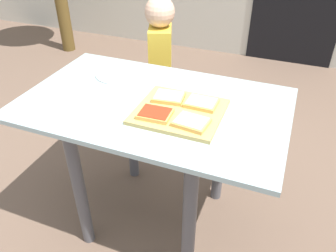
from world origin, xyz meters
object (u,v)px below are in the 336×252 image
(cutting_board, at_px, (179,111))
(pizza_slice_far_left, at_px, (169,97))
(pizza_slice_far_right, at_px, (201,103))
(pizza_slice_near_left, at_px, (155,114))
(pizza_slice_near_right, at_px, (191,122))
(dining_table, at_px, (154,128))
(child_left, at_px, (161,66))
(plate_white_left, at_px, (118,74))

(cutting_board, xyz_separation_m, pizza_slice_far_left, (-0.08, 0.07, 0.02))
(cutting_board, relative_size, pizza_slice_far_right, 2.67)
(cutting_board, height_order, pizza_slice_near_left, pizza_slice_near_left)
(cutting_board, bearing_deg, pizza_slice_near_right, -46.23)
(cutting_board, relative_size, pizza_slice_near_right, 2.49)
(pizza_slice_far_left, height_order, pizza_slice_near_left, same)
(dining_table, distance_m, pizza_slice_far_right, 0.28)
(pizza_slice_far_left, relative_size, pizza_slice_near_left, 1.05)
(pizza_slice_near_left, bearing_deg, pizza_slice_far_left, 89.18)
(pizza_slice_near_right, distance_m, child_left, 0.96)
(plate_white_left, bearing_deg, pizza_slice_far_right, -17.67)
(dining_table, distance_m, cutting_board, 0.22)
(pizza_slice_near_left, bearing_deg, cutting_board, 45.63)
(cutting_board, distance_m, child_left, 0.84)
(pizza_slice_far_right, distance_m, child_left, 0.82)
(pizza_slice_near_right, bearing_deg, pizza_slice_far_right, 92.17)
(dining_table, relative_size, pizza_slice_near_right, 8.20)
(pizza_slice_far_right, distance_m, plate_white_left, 0.53)
(plate_white_left, relative_size, child_left, 0.22)
(pizza_slice_far_left, bearing_deg, pizza_slice_near_left, -90.82)
(pizza_slice_near_right, xyz_separation_m, child_left, (-0.47, 0.81, -0.18))
(pizza_slice_near_right, distance_m, pizza_slice_far_right, 0.16)
(child_left, bearing_deg, dining_table, -69.89)
(cutting_board, distance_m, pizza_slice_near_right, 0.12)
(cutting_board, bearing_deg, pizza_slice_far_left, 137.32)
(dining_table, distance_m, pizza_slice_near_left, 0.23)
(cutting_board, height_order, pizza_slice_near_right, pizza_slice_near_right)
(cutting_board, bearing_deg, dining_table, 161.64)
(pizza_slice_far_right, height_order, pizza_slice_near_left, same)
(pizza_slice_near_right, relative_size, child_left, 0.14)
(pizza_slice_near_left, xyz_separation_m, child_left, (-0.31, 0.81, -0.18))
(child_left, bearing_deg, pizza_slice_far_left, -64.35)
(pizza_slice_near_right, relative_size, pizza_slice_far_right, 1.07)
(plate_white_left, xyz_separation_m, child_left, (0.03, 0.49, -0.16))
(pizza_slice_far_left, bearing_deg, cutting_board, -42.68)
(child_left, bearing_deg, plate_white_left, -93.91)
(dining_table, distance_m, plate_white_left, 0.37)
(child_left, bearing_deg, pizza_slice_far_right, -54.38)
(cutting_board, relative_size, plate_white_left, 1.59)
(cutting_board, height_order, child_left, child_left)
(cutting_board, xyz_separation_m, plate_white_left, (-0.43, 0.23, -0.00))
(dining_table, xyz_separation_m, pizza_slice_near_left, (0.06, -0.13, 0.18))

